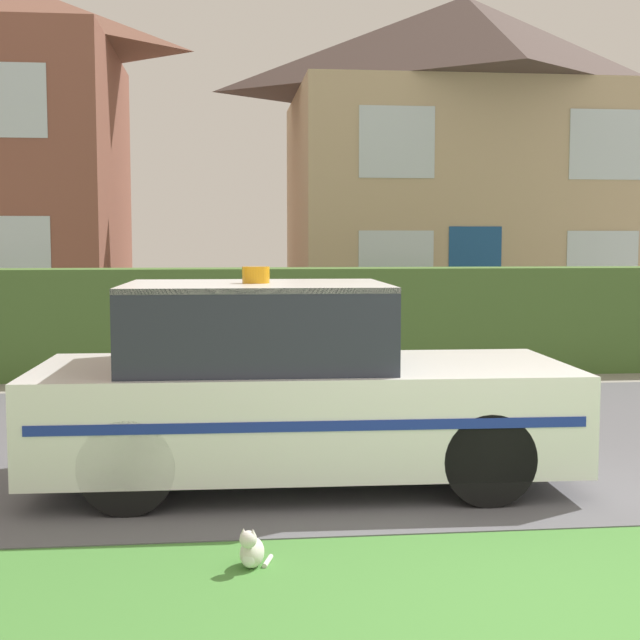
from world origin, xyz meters
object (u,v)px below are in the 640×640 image
at_px(police_car, 291,389).
at_px(cat, 252,551).
at_px(house_right, 463,160).
at_px(wheelie_bin, 456,323).

distance_m(police_car, cat, 1.88).
bearing_deg(house_right, cat, -109.70).
height_order(house_right, wheelie_bin, house_right).
xyz_separation_m(police_car, cat, (-0.36, -1.74, -0.62)).
bearing_deg(cat, police_car, -175.31).
bearing_deg(police_car, house_right, 70.63).
xyz_separation_m(police_car, house_right, (4.66, 12.27, 2.84)).
relative_size(cat, wheelie_bin, 0.24).
bearing_deg(wheelie_bin, house_right, 68.16).
bearing_deg(cat, wheelie_bin, 174.61).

